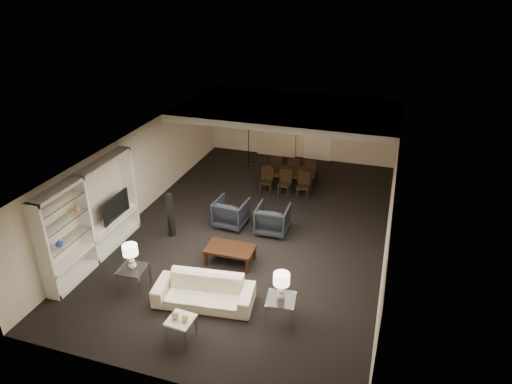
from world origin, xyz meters
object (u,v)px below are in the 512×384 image
object	(u,v)px
table_lamp_right	(281,286)
chair_nl	(266,181)
vase_amber	(76,208)
chair_fm	(294,168)
chair_fl	(277,166)
dining_table	(289,180)
side_table_right	(281,309)
chair_nr	(303,186)
marble_table	(181,329)
chair_fr	(311,170)
armchair_right	(273,219)
vase_blue	(59,243)
table_lamp_left	(131,257)
pendant_light	(297,125)
chair_nm	(284,184)
floor_lamp	(249,144)
coffee_table	(230,255)
side_table_left	(134,278)
television	(112,206)
floor_speaker	(170,215)
armchair_left	(231,213)
sofa	(204,291)

from	to	relation	value
table_lamp_right	chair_nl	size ratio (longest dim) A/B	0.70
vase_amber	chair_fm	size ratio (longest dim) A/B	0.19
chair_fl	dining_table	bearing A→B (deg)	128.86
side_table_right	chair_fm	size ratio (longest dim) A/B	0.68
chair_nr	table_lamp_right	bearing A→B (deg)	-87.08
marble_table	chair_fr	xyz separation A→B (m)	(0.96, 7.91, 0.19)
armchair_right	side_table_right	xyz separation A→B (m)	(1.10, -3.30, -0.12)
armchair_right	vase_blue	distance (m)	5.35
dining_table	table_lamp_left	bearing A→B (deg)	-116.07
armchair_right	marble_table	distance (m)	4.44
pendant_light	side_table_right	world-z (taller)	pendant_light
chair_nm	floor_lamp	world-z (taller)	floor_lamp
coffee_table	side_table_left	xyz separation A→B (m)	(-1.70, -1.60, 0.06)
armchair_right	floor_lamp	distance (m)	4.80
chair_fl	floor_lamp	size ratio (longest dim) A/B	0.54
television	chair_fl	xyz separation A→B (m)	(2.95, 5.23, -0.63)
chair_fr	floor_speaker	bearing A→B (deg)	59.65
armchair_right	floor_speaker	xyz separation A→B (m)	(-2.54, -1.01, 0.23)
marble_table	dining_table	size ratio (longest dim) A/B	0.30
armchair_left	chair_fr	size ratio (longest dim) A/B	1.02
armchair_left	table_lamp_right	size ratio (longest dim) A/B	1.44
sofa	chair_fm	size ratio (longest dim) A/B	2.49
table_lamp_right	chair_nr	world-z (taller)	table_lamp_right
pendant_light	sofa	world-z (taller)	pendant_light
table_lamp_left	chair_fl	world-z (taller)	table_lamp_left
chair_nm	dining_table	bearing A→B (deg)	89.80
sofa	floor_speaker	world-z (taller)	floor_speaker
armchair_left	television	size ratio (longest dim) A/B	0.81
dining_table	chair_fl	distance (m)	0.90
pendant_light	floor_lamp	xyz separation A→B (m)	(-1.91, 0.70, -1.12)
coffee_table	chair_fm	distance (m)	5.23
vase_blue	dining_table	bearing A→B (deg)	61.34
side_table_right	chair_nm	world-z (taller)	chair_nm
vase_blue	chair_nr	world-z (taller)	vase_blue
pendant_light	dining_table	world-z (taller)	pendant_light
table_lamp_left	chair_nl	distance (m)	5.71
vase_blue	chair_nl	distance (m)	6.64
vase_blue	side_table_right	bearing A→B (deg)	4.45
marble_table	chair_fl	xyz separation A→B (m)	(-0.24, 7.91, 0.19)
pendant_light	chair_fm	size ratio (longest dim) A/B	0.61
coffee_table	chair_nr	world-z (taller)	chair_nr
vase_blue	chair_fm	size ratio (longest dim) A/B	0.20
side_table_right	floor_lamp	distance (m)	8.26
vase_blue	floor_lamp	size ratio (longest dim) A/B	0.11
dining_table	chair_fr	bearing A→B (deg)	39.73
armchair_right	table_lamp_right	xyz separation A→B (m)	(1.10, -3.30, 0.45)
side_table_left	table_lamp_left	bearing A→B (deg)	0.00
chair_nm	floor_lamp	size ratio (longest dim) A/B	0.54
pendant_light	table_lamp_left	distance (m)	7.28
side_table_right	floor_lamp	size ratio (longest dim) A/B	0.37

